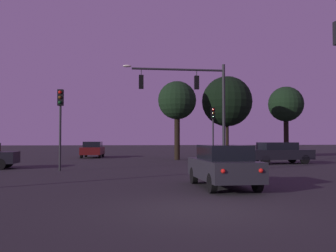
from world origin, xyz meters
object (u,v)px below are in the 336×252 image
tree_left_far (286,105)px  traffic_light_corner_right (60,113)px  tree_center_horizon (227,101)px  car_crossing_left (279,153)px  traffic_signal_mast_arm (195,94)px  traffic_light_corner_left (213,123)px  car_nearside_lane (223,165)px  car_far_lane (93,149)px  tree_behind_sign (177,101)px

tree_left_far → traffic_light_corner_right: bearing=-142.0°
tree_center_horizon → car_crossing_left: bearing=-78.0°
traffic_signal_mast_arm → traffic_light_corner_left: traffic_signal_mast_arm is taller
car_nearside_lane → tree_center_horizon: (6.17, 19.73, 4.36)m
traffic_light_corner_left → tree_left_far: 13.66m
traffic_light_corner_right → car_nearside_lane: bearing=-50.5°
tree_center_horizon → car_far_lane: bearing=161.7°
traffic_signal_mast_arm → traffic_light_corner_left: size_ratio=1.61×
traffic_light_corner_left → traffic_light_corner_right: bearing=-144.5°
car_crossing_left → tree_center_horizon: size_ratio=0.64×
tree_behind_sign → tree_left_far: bearing=25.0°
car_far_lane → tree_behind_sign: size_ratio=0.64×
traffic_signal_mast_arm → tree_left_far: tree_left_far is taller
traffic_light_corner_left → car_nearside_lane: bearing=-103.6°
traffic_light_corner_left → tree_left_far: size_ratio=0.58×
traffic_light_corner_right → car_far_lane: 15.66m
traffic_light_corner_left → traffic_light_corner_right: 13.10m
car_far_lane → car_nearside_lane: bearing=-76.0°
traffic_light_corner_left → car_far_lane: 12.72m
car_crossing_left → traffic_light_corner_right: bearing=-164.1°
car_nearside_lane → tree_behind_sign: bearing=85.6°
tree_behind_sign → tree_center_horizon: size_ratio=0.91×
car_nearside_lane → car_far_lane: bearing=104.0°
car_nearside_lane → car_crossing_left: size_ratio=0.86×
car_far_lane → tree_left_far: 20.54m
traffic_signal_mast_arm → traffic_light_corner_left: (2.43, 4.49, -1.72)m
traffic_signal_mast_arm → car_nearside_lane: bearing=-97.1°
tree_behind_sign → tree_left_far: size_ratio=0.92×
traffic_light_corner_left → tree_left_far: bearing=40.4°
car_crossing_left → tree_behind_sign: (-6.29, 6.26, 4.21)m
traffic_light_corner_right → car_far_lane: (0.91, 15.45, -2.38)m
traffic_light_corner_left → tree_center_horizon: tree_center_horizon is taller
tree_left_far → car_far_lane: bearing=-177.5°
traffic_light_corner_right → car_nearside_lane: (6.82, -8.26, -2.38)m
traffic_signal_mast_arm → tree_center_horizon: bearing=60.4°
car_crossing_left → car_far_lane: size_ratio=1.10×
traffic_signal_mast_arm → tree_behind_sign: bearing=89.9°
traffic_light_corner_right → car_far_lane: traffic_light_corner_right is taller
traffic_light_corner_left → car_far_lane: bearing=141.2°
tree_left_far → tree_center_horizon: bearing=-148.5°
car_far_lane → tree_center_horizon: bearing=-18.3°
traffic_signal_mast_arm → car_far_lane: (-7.33, 12.34, -3.94)m
tree_left_far → traffic_light_corner_left: bearing=-139.6°
tree_center_horizon → car_nearside_lane: bearing=-107.4°
tree_behind_sign → traffic_light_corner_left: bearing=-49.4°
traffic_light_corner_right → car_crossing_left: 15.31m
car_crossing_left → tree_left_far: tree_left_far is taller
traffic_light_corner_left → car_nearside_lane: (-3.85, -15.86, -2.22)m
car_far_lane → tree_left_far: tree_left_far is taller
traffic_light_corner_right → car_crossing_left: (14.54, 4.15, -2.37)m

